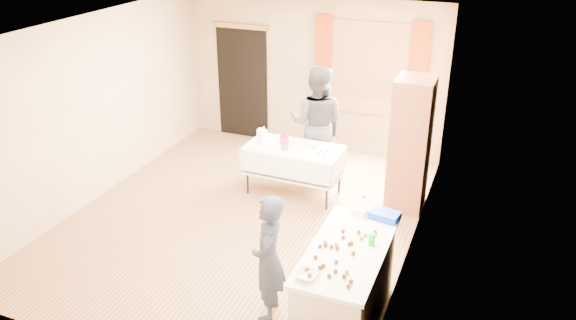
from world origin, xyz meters
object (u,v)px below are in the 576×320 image
at_px(counter, 346,287).
at_px(girl, 269,259).
at_px(cabinet, 410,145).
at_px(party_table, 294,166).
at_px(chair, 321,150).
at_px(woman, 317,123).

xyz_separation_m(counter, girl, (-0.77, -0.14, 0.24)).
bearing_deg(cabinet, party_table, -171.61).
xyz_separation_m(counter, chair, (-1.41, 3.45, -0.13)).
bearing_deg(woman, chair, -89.76).
bearing_deg(chair, girl, -95.42).
height_order(counter, party_table, counter).
bearing_deg(counter, girl, -169.55).
distance_m(party_table, chair, 0.99).
height_order(party_table, woman, woman).
bearing_deg(party_table, woman, 81.62).
distance_m(counter, woman, 3.48).
distance_m(cabinet, chair, 1.79).
bearing_deg(party_table, counter, -57.06).
xyz_separation_m(chair, woman, (0.02, -0.30, 0.57)).
bearing_deg(girl, woman, 177.57).
height_order(cabinet, woman, cabinet).
xyz_separation_m(girl, woman, (-0.62, 3.30, 0.20)).
bearing_deg(counter, cabinet, 87.89).
relative_size(girl, woman, 0.78).
bearing_deg(woman, cabinet, 159.71).
bearing_deg(party_table, girl, -72.63).
xyz_separation_m(cabinet, chair, (-1.51, 0.74, -0.62)).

